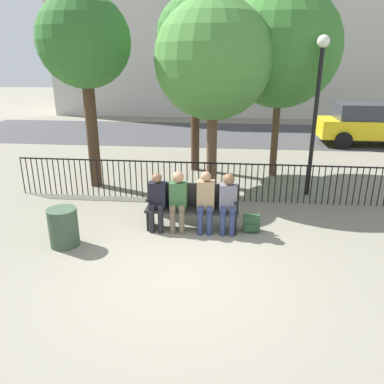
{
  "coord_description": "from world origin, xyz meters",
  "views": [
    {
      "loc": [
        0.72,
        -5.19,
        3.25
      ],
      "look_at": [
        0.0,
        1.66,
        0.8
      ],
      "focal_mm": 35.0,
      "sensor_mm": 36.0,
      "label": 1
    }
  ],
  "objects": [
    {
      "name": "seated_person_2",
      "position": [
        0.27,
        1.61,
        0.68
      ],
      "size": [
        0.34,
        0.39,
        1.23
      ],
      "color": "navy",
      "rests_on": "ground"
    },
    {
      "name": "seated_person_3",
      "position": [
        0.71,
        1.61,
        0.68
      ],
      "size": [
        0.34,
        0.39,
        1.2
      ],
      "color": "navy",
      "rests_on": "ground"
    },
    {
      "name": "street_surface",
      "position": [
        0.0,
        12.0,
        0.0
      ],
      "size": [
        24.0,
        6.0,
        0.01
      ],
      "color": "#3D3D3F",
      "rests_on": "ground"
    },
    {
      "name": "tree_1",
      "position": [
        -2.88,
        4.17,
        3.62
      ],
      "size": [
        2.25,
        2.25,
        4.79
      ],
      "color": "#422D1E",
      "rests_on": "ground"
    },
    {
      "name": "tree_0",
      "position": [
        1.97,
        5.63,
        3.52
      ],
      "size": [
        3.13,
        3.13,
        5.09
      ],
      "color": "#4C3823",
      "rests_on": "ground"
    },
    {
      "name": "tree_2",
      "position": [
        0.22,
        4.55,
        3.22
      ],
      "size": [
        2.93,
        2.93,
        4.7
      ],
      "color": "brown",
      "rests_on": "ground"
    },
    {
      "name": "backpack",
      "position": [
        1.18,
        1.69,
        0.16
      ],
      "size": [
        0.33,
        0.24,
        0.33
      ],
      "color": "#284C2D",
      "rests_on": "ground"
    },
    {
      "name": "tree_3",
      "position": [
        -0.36,
        6.0,
        3.83
      ],
      "size": [
        2.17,
        2.17,
        4.96
      ],
      "color": "#422D1E",
      "rests_on": "ground"
    },
    {
      "name": "seated_person_1",
      "position": [
        -0.27,
        1.61,
        0.68
      ],
      "size": [
        0.34,
        0.39,
        1.21
      ],
      "color": "brown",
      "rests_on": "ground"
    },
    {
      "name": "park_bench",
      "position": [
        0.0,
        1.74,
        0.5
      ],
      "size": [
        1.84,
        0.45,
        0.92
      ],
      "color": "black",
      "rests_on": "ground"
    },
    {
      "name": "building_facade",
      "position": [
        0.0,
        20.0,
        6.25
      ],
      "size": [
        20.0,
        6.0,
        12.5
      ],
      "color": "beige",
      "rests_on": "ground"
    },
    {
      "name": "seated_person_0",
      "position": [
        -0.69,
        1.61,
        0.65
      ],
      "size": [
        0.34,
        0.39,
        1.17
      ],
      "color": "black",
      "rests_on": "ground"
    },
    {
      "name": "lamp_post",
      "position": [
        2.69,
        4.02,
        2.48
      ],
      "size": [
        0.28,
        0.28,
        3.77
      ],
      "color": "black",
      "rests_on": "ground"
    },
    {
      "name": "ground_plane",
      "position": [
        0.0,
        0.0,
        0.0
      ],
      "size": [
        80.0,
        80.0,
        0.0
      ],
      "primitive_type": "plane",
      "color": "gray"
    },
    {
      "name": "parked_car_0",
      "position": [
        6.21,
        10.31,
        0.84
      ],
      "size": [
        4.2,
        1.94,
        1.62
      ],
      "color": "yellow",
      "rests_on": "ground"
    },
    {
      "name": "fence_railing",
      "position": [
        -0.02,
        3.37,
        0.56
      ],
      "size": [
        9.01,
        0.03,
        0.95
      ],
      "color": "black",
      "rests_on": "ground"
    },
    {
      "name": "trash_bin",
      "position": [
        -2.26,
        0.74,
        0.36
      ],
      "size": [
        0.53,
        0.53,
        0.72
      ],
      "color": "#384C38",
      "rests_on": "ground"
    }
  ]
}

